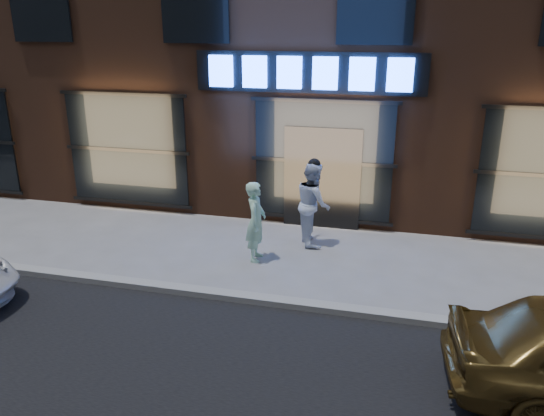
% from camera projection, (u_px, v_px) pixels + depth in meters
% --- Properties ---
extents(ground, '(90.00, 90.00, 0.00)m').
position_uv_depth(ground, '(285.00, 306.00, 9.19)').
color(ground, slate).
rests_on(ground, ground).
extents(curb, '(60.00, 0.25, 0.12)m').
position_uv_depth(curb, '(285.00, 302.00, 9.17)').
color(curb, gray).
rests_on(curb, ground).
extents(storefront_building, '(30.20, 8.28, 10.30)m').
position_uv_depth(storefront_building, '(349.00, 4.00, 14.81)').
color(storefront_building, '#54301E').
rests_on(storefront_building, ground).
extents(man_bowtie, '(0.45, 0.64, 1.66)m').
position_uv_depth(man_bowtie, '(256.00, 221.00, 10.74)').
color(man_bowtie, '#A2D5B0').
rests_on(man_bowtie, ground).
extents(man_cap, '(0.99, 1.09, 1.84)m').
position_uv_depth(man_cap, '(313.00, 203.00, 11.54)').
color(man_cap, white).
rests_on(man_cap, ground).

